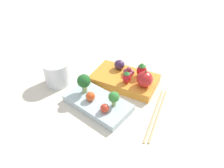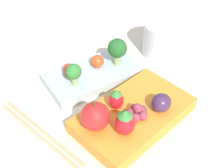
{
  "view_description": "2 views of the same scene",
  "coord_description": "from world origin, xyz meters",
  "views": [
    {
      "loc": [
        -0.28,
        0.38,
        0.41
      ],
      "look_at": [
        -0.01,
        -0.01,
        0.04
      ],
      "focal_mm": 32.0,
      "sensor_mm": 36.0,
      "label": 1
    },
    {
      "loc": [
        -0.27,
        -0.35,
        0.42
      ],
      "look_at": [
        -0.01,
        -0.01,
        0.04
      ],
      "focal_mm": 50.0,
      "sensor_mm": 36.0,
      "label": 2
    }
  ],
  "objects": [
    {
      "name": "drinking_cup",
      "position": [
        0.17,
        0.05,
        0.04
      ],
      "size": [
        0.08,
        0.08,
        0.08
      ],
      "color": "silver",
      "rests_on": "ground_plane"
    },
    {
      "name": "grape_cluster",
      "position": [
        -0.02,
        -0.09,
        0.04
      ],
      "size": [
        0.04,
        0.04,
        0.03
      ],
      "color": "#93384C",
      "rests_on": "bento_box_fruit"
    },
    {
      "name": "chopsticks_pair",
      "position": [
        -0.16,
        -0.01,
        0.0
      ],
      "size": [
        0.06,
        0.21,
        0.01
      ],
      "color": "tan",
      "rests_on": "ground_plane"
    },
    {
      "name": "apple",
      "position": [
        -0.09,
        -0.07,
        0.05
      ],
      "size": [
        0.05,
        0.05,
        0.06
      ],
      "color": "red",
      "rests_on": "bento_box_fruit"
    },
    {
      "name": "strawberry_1",
      "position": [
        -0.06,
        -0.1,
        0.05
      ],
      "size": [
        0.03,
        0.03,
        0.05
      ],
      "color": "red",
      "rests_on": "bento_box_fruit"
    },
    {
      "name": "broccoli_floret_1",
      "position": [
        -0.06,
        0.05,
        0.05
      ],
      "size": [
        0.03,
        0.03,
        0.05
      ],
      "color": "#93B770",
      "rests_on": "bento_box_savoury"
    },
    {
      "name": "cherry_tomato_0",
      "position": [
        -0.05,
        0.09,
        0.03
      ],
      "size": [
        0.02,
        0.02,
        0.02
      ],
      "color": "red",
      "rests_on": "bento_box_savoury"
    },
    {
      "name": "bento_box_savoury",
      "position": [
        -0.01,
        0.06,
        0.01
      ],
      "size": [
        0.2,
        0.11,
        0.02
      ],
      "color": "silver",
      "rests_on": "ground_plane"
    },
    {
      "name": "strawberry_0",
      "position": [
        -0.04,
        -0.05,
        0.05
      ],
      "size": [
        0.03,
        0.03,
        0.04
      ],
      "color": "red",
      "rests_on": "bento_box_fruit"
    },
    {
      "name": "cherry_tomato_1",
      "position": [
        0.01,
        0.07,
        0.03
      ],
      "size": [
        0.03,
        0.03,
        0.03
      ],
      "color": "#DB4C1E",
      "rests_on": "bento_box_savoury"
    },
    {
      "name": "bento_box_fruit",
      "position": [
        -0.01,
        -0.07,
        0.01
      ],
      "size": [
        0.22,
        0.15,
        0.03
      ],
      "color": "orange",
      "rests_on": "ground_plane"
    },
    {
      "name": "plum",
      "position": [
        0.02,
        -0.1,
        0.04
      ],
      "size": [
        0.04,
        0.03,
        0.03
      ],
      "color": "#42284C",
      "rests_on": "bento_box_fruit"
    },
    {
      "name": "broccoli_floret_0",
      "position": [
        0.05,
        0.05,
        0.06
      ],
      "size": [
        0.04,
        0.04,
        0.06
      ],
      "color": "#93B770",
      "rests_on": "bento_box_savoury"
    },
    {
      "name": "ground_plane",
      "position": [
        0.0,
        0.0,
        0.0
      ],
      "size": [
        4.0,
        4.0,
        0.0
      ],
      "primitive_type": "plane",
      "color": "beige"
    }
  ]
}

